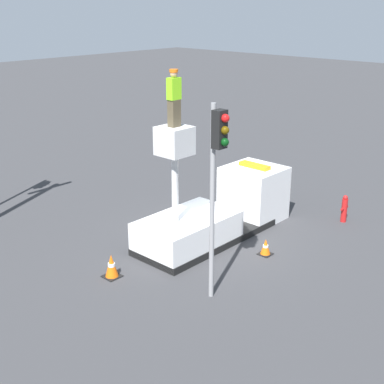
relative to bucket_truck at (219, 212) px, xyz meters
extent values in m
plane|color=#38383A|center=(-0.66, 0.00, -0.85)|extent=(120.00, 120.00, 0.00)
cube|color=black|center=(-0.66, 0.00, -0.73)|extent=(5.47, 2.13, 0.24)
cube|color=white|center=(-1.64, 0.00, -0.27)|extent=(3.51, 2.07, 1.15)
cube|color=white|center=(2.07, 0.00, 0.19)|extent=(1.96, 2.07, 2.07)
cube|color=black|center=(3.06, 0.00, 0.60)|extent=(0.03, 1.76, 0.83)
cube|color=orange|center=(2.07, 0.00, 1.29)|extent=(0.36, 1.24, 0.14)
cylinder|color=silver|center=(-2.23, 0.00, 1.51)|extent=(0.22, 0.22, 2.40)
cube|color=silver|center=(-2.23, 0.00, 3.06)|extent=(0.95, 0.95, 0.90)
cube|color=brown|center=(-2.23, 0.00, 3.93)|extent=(0.34, 0.26, 0.84)
cube|color=#8CEA1E|center=(-2.23, 0.00, 4.68)|extent=(0.40, 0.26, 0.66)
sphere|color=tan|center=(-2.23, 0.00, 5.12)|extent=(0.23, 0.23, 0.23)
cylinder|color=orange|center=(-2.23, 0.00, 5.21)|extent=(0.26, 0.26, 0.09)
cylinder|color=gray|center=(-3.48, -2.65, 1.94)|extent=(0.14, 0.14, 5.58)
cube|color=black|center=(-3.48, -2.86, 4.08)|extent=(0.34, 0.28, 1.00)
sphere|color=red|center=(-3.48, -3.05, 4.39)|extent=(0.22, 0.22, 0.22)
sphere|color=#503C07|center=(-3.48, -3.05, 4.08)|extent=(0.22, 0.22, 0.22)
sphere|color=#083710|center=(-3.48, -3.05, 3.77)|extent=(0.22, 0.22, 0.22)
cylinder|color=red|center=(4.16, -2.79, -0.39)|extent=(0.22, 0.22, 0.92)
sphere|color=red|center=(4.16, -2.79, 0.13)|extent=(0.19, 0.19, 0.19)
cylinder|color=red|center=(3.99, -2.79, -0.29)|extent=(0.12, 0.09, 0.09)
cylinder|color=red|center=(4.33, -2.79, -0.29)|extent=(0.12, 0.09, 0.09)
cube|color=black|center=(-4.70, 0.33, -0.83)|extent=(0.50, 0.50, 0.03)
cone|color=orange|center=(-4.70, 0.33, -0.47)|extent=(0.42, 0.42, 0.75)
cylinder|color=white|center=(-4.70, 0.33, -0.44)|extent=(0.22, 0.22, 0.10)
cube|color=black|center=(-0.23, -2.24, -0.83)|extent=(0.42, 0.42, 0.03)
cone|color=orange|center=(-0.23, -2.24, -0.57)|extent=(0.35, 0.35, 0.55)
cylinder|color=white|center=(-0.23, -2.24, -0.54)|extent=(0.18, 0.18, 0.08)
camera|label=1|loc=(-13.77, -11.42, 7.16)|focal=50.00mm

